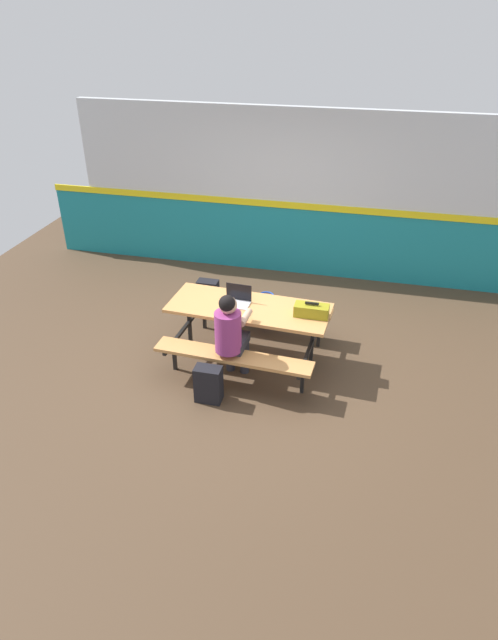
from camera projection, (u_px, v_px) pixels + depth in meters
name	position (u px, v px, depth m)	size (l,w,h in m)	color
ground_plane	(247.00, 358.00, 6.94)	(10.00, 10.00, 0.02)	#4C3826
accent_backdrop	(287.00, 198.00, 8.51)	(8.00, 0.14, 2.60)	teal
picnic_table_main	(249.00, 318.00, 6.64)	(1.99, 1.66, 0.74)	tan
student_nearer	(230.00, 332.00, 6.13)	(0.38, 0.53, 1.21)	#2D2D38
laptop_silver	(237.00, 300.00, 6.60)	(0.33, 0.24, 0.22)	silver
toolbox_grey	(312.00, 310.00, 6.33)	(0.40, 0.18, 0.18)	olive
backpack_dark	(208.00, 295.00, 7.93)	(0.30, 0.22, 0.44)	black
tote_bag_bright	(266.00, 310.00, 7.59)	(0.34, 0.21, 0.43)	#1E47B2
satchel_spare	(209.00, 384.00, 6.10)	(0.30, 0.22, 0.44)	black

